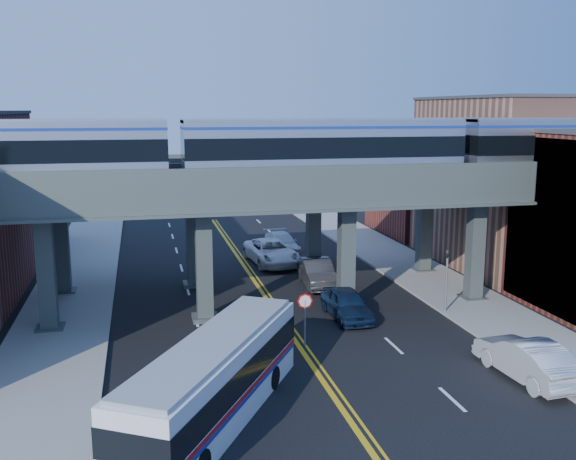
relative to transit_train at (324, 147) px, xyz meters
The scene contains 17 objects.
ground 12.52m from the transit_train, 108.16° to the right, with size 120.00×120.00×0.00m, color black.
sidewalk_west 16.96m from the transit_train, behind, with size 5.00×70.00×0.16m, color gray.
sidewalk_east 12.93m from the transit_train, 12.70° to the left, with size 5.00×70.00×0.16m, color gray.
building_east_b 18.07m from the transit_train, 26.74° to the left, with size 8.00×14.00×12.00m, color #9B6550.
building_east_c 26.75m from the transit_train, 52.91° to the left, with size 8.00×10.00×9.00m, color maroon.
mural_panel 13.36m from the transit_train, 18.54° to the right, with size 0.10×9.50×9.50m, color teal.
elevated_viaduct_near 3.83m from the transit_train, behind, with size 52.00×3.60×7.40m.
elevated_viaduct_far 7.98m from the transit_train, 110.55° to the left, with size 52.00×3.60×7.40m.
transit_train is the anchor object (origin of this frame).
stop_sign 9.31m from the transit_train, 114.93° to the right, with size 0.76×0.09×2.63m.
traffic_signal 9.78m from the transit_train, 16.92° to the right, with size 0.15×0.18×4.10m.
transit_bus 15.77m from the transit_train, 122.77° to the right, with size 8.04×11.10×2.94m.
car_lane_a 8.63m from the transit_train, 57.07° to the right, with size 1.93×4.79×1.63m, color #10213C.
car_lane_b 9.95m from the transit_train, 77.55° to the left, with size 1.84×5.27×1.73m, color #2F2E31.
car_lane_c 14.56m from the transit_train, 92.45° to the left, with size 2.93×6.36×1.77m, color white.
car_lane_d 17.33m from the transit_train, 86.35° to the left, with size 2.25×5.53×1.60m, color silver.
car_parked_curb 14.90m from the transit_train, 61.52° to the right, with size 1.87×5.36×1.77m, color silver.
Camera 1 is at (-7.17, -25.55, 11.28)m, focal length 40.00 mm.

